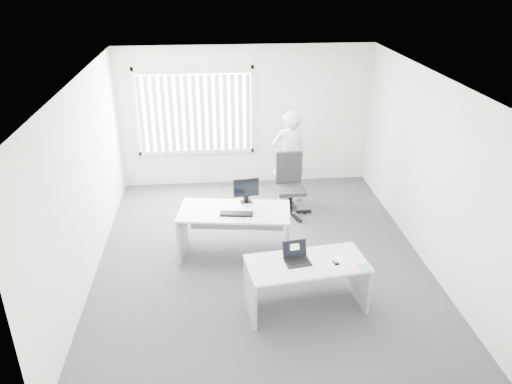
{
  "coord_description": "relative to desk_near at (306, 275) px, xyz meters",
  "views": [
    {
      "loc": [
        -0.69,
        -6.59,
        4.25
      ],
      "look_at": [
        -0.06,
        0.15,
        1.08
      ],
      "focal_mm": 35.0,
      "sensor_mm": 36.0,
      "label": 1
    }
  ],
  "objects": [
    {
      "name": "ceiling",
      "position": [
        -0.47,
        1.25,
        2.29
      ],
      "size": [
        5.0,
        6.0,
        0.02
      ],
      "primitive_type": "cube",
      "color": "white",
      "rests_on": "wall_back"
    },
    {
      "name": "person",
      "position": [
        0.26,
        3.27,
        0.39
      ],
      "size": [
        0.7,
        0.5,
        1.79
      ],
      "primitive_type": "imported",
      "rotation": [
        0.0,
        0.0,
        3.26
      ],
      "color": "silver",
      "rests_on": "ground"
    },
    {
      "name": "paper_sheet",
      "position": [
        0.39,
        -0.0,
        0.2
      ],
      "size": [
        0.39,
        0.37,
        0.0
      ],
      "primitive_type": "cube",
      "rotation": [
        0.0,
        0.0,
        0.57
      ],
      "color": "white",
      "rests_on": "desk_near"
    },
    {
      "name": "wall_right",
      "position": [
        2.03,
        1.25,
        0.89
      ],
      "size": [
        0.02,
        6.0,
        2.8
      ],
      "primitive_type": "cube",
      "color": "white",
      "rests_on": "ground"
    },
    {
      "name": "booklet",
      "position": [
        0.7,
        -0.2,
        0.2
      ],
      "size": [
        0.16,
        0.21,
        0.01
      ],
      "primitive_type": "cube",
      "rotation": [
        0.0,
        0.0,
        0.1
      ],
      "color": "white",
      "rests_on": "desk_near"
    },
    {
      "name": "wall_front",
      "position": [
        -0.47,
        -1.75,
        0.89
      ],
      "size": [
        5.0,
        0.02,
        2.8
      ],
      "primitive_type": "cube",
      "color": "white",
      "rests_on": "ground"
    },
    {
      "name": "office_chair",
      "position": [
        0.21,
        2.73,
        -0.15
      ],
      "size": [
        0.66,
        0.66,
        1.14
      ],
      "rotation": [
        0.0,
        0.0,
        0.03
      ],
      "color": "black",
      "rests_on": "ground"
    },
    {
      "name": "mouse",
      "position": [
        0.36,
        -0.05,
        0.22
      ],
      "size": [
        0.07,
        0.1,
        0.04
      ],
      "primitive_type": null,
      "rotation": [
        0.0,
        0.0,
        0.15
      ],
      "color": "#BDBDC0",
      "rests_on": "paper_sheet"
    },
    {
      "name": "blinds",
      "position": [
        -1.47,
        4.15,
        1.01
      ],
      "size": [
        2.2,
        0.1,
        1.5
      ],
      "primitive_type": null,
      "color": "silver",
      "rests_on": "wall_back"
    },
    {
      "name": "laptop",
      "position": [
        -0.12,
        0.0,
        0.32
      ],
      "size": [
        0.36,
        0.33,
        0.25
      ],
      "primitive_type": null,
      "rotation": [
        0.0,
        0.0,
        0.16
      ],
      "color": "black",
      "rests_on": "desk_near"
    },
    {
      "name": "monitor",
      "position": [
        -0.66,
        1.7,
        0.46
      ],
      "size": [
        0.41,
        0.16,
        0.4
      ],
      "primitive_type": null,
      "rotation": [
        0.0,
        0.0,
        0.1
      ],
      "color": "black",
      "rests_on": "desk_far"
    },
    {
      "name": "ground",
      "position": [
        -0.47,
        1.25,
        -0.51
      ],
      "size": [
        6.0,
        6.0,
        0.0
      ],
      "primitive_type": "plane",
      "color": "#4F4F57",
      "rests_on": "ground"
    },
    {
      "name": "wall_back",
      "position": [
        -0.47,
        4.25,
        0.89
      ],
      "size": [
        5.0,
        0.02,
        2.8
      ],
      "primitive_type": "cube",
      "color": "white",
      "rests_on": "ground"
    },
    {
      "name": "desk_far",
      "position": [
        -0.86,
        1.43,
        0.05
      ],
      "size": [
        1.78,
        1.02,
        0.77
      ],
      "rotation": [
        0.0,
        0.0,
        -0.14
      ],
      "color": "white",
      "rests_on": "ground"
    },
    {
      "name": "keyboard",
      "position": [
        -0.83,
        1.28,
        0.27
      ],
      "size": [
        0.51,
        0.24,
        0.02
      ],
      "primitive_type": "cube",
      "rotation": [
        0.0,
        0.0,
        -0.15
      ],
      "color": "black",
      "rests_on": "desk_far"
    },
    {
      "name": "wall_left",
      "position": [
        -2.97,
        1.25,
        0.89
      ],
      "size": [
        0.02,
        6.0,
        2.8
      ],
      "primitive_type": "cube",
      "color": "white",
      "rests_on": "ground"
    },
    {
      "name": "desk_near",
      "position": [
        0.0,
        0.0,
        0.0
      ],
      "size": [
        1.62,
        0.91,
        0.7
      ],
      "rotation": [
        0.0,
        0.0,
        0.12
      ],
      "color": "white",
      "rests_on": "ground"
    },
    {
      "name": "window",
      "position": [
        -1.47,
        4.21,
        1.04
      ],
      "size": [
        2.32,
        0.06,
        1.76
      ],
      "primitive_type": "cube",
      "color": "silver",
      "rests_on": "wall_back"
    }
  ]
}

